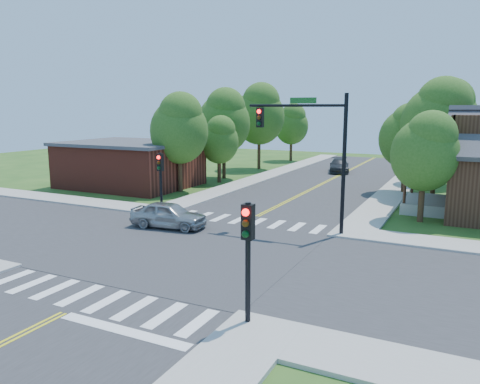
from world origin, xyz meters
The scene contains 25 objects.
ground centered at (0.00, 0.00, 0.00)m, with size 100.00×100.00×0.00m, color #254D18.
road_ns centered at (0.00, 0.00, 0.02)m, with size 10.00×90.00×0.04m, color #2D2D30.
road_ew centered at (0.00, 0.00, 0.03)m, with size 90.00×10.00×0.04m, color #2D2D30.
intersection_patch centered at (0.00, 0.00, 0.00)m, with size 10.20×10.20×0.06m, color #2D2D30.
sidewalk_nw centered at (-15.82, 15.82, 0.07)m, with size 40.00×40.00×0.14m.
crosswalk_north centered at (0.00, 6.20, 0.05)m, with size 8.85×2.00×0.01m.
crosswalk_south centered at (0.00, -6.20, 0.05)m, with size 8.85×2.00×0.01m.
centerline centered at (0.00, 0.00, 0.05)m, with size 0.30×90.00×0.01m.
stop_bar centered at (2.50, -7.60, 0.00)m, with size 4.60×0.45×0.09m, color white.
signal_mast_ne centered at (3.91, 5.59, 4.85)m, with size 5.30×0.42×7.20m.
signal_pole_se centered at (5.60, -5.62, 2.66)m, with size 0.34×0.42×3.80m.
signal_pole_nw centered at (-5.60, 5.58, 2.66)m, with size 0.34×0.42×3.80m.
building_nw centered at (-14.20, 13.20, 1.88)m, with size 10.40×8.40×3.73m.
tree_e_a centered at (9.00, 10.56, 4.17)m, with size 3.75×3.56×6.37m.
tree_e_b centered at (9.09, 18.16, 5.66)m, with size 5.09×4.83×8.64m.
tree_e_c centered at (9.15, 25.71, 5.87)m, with size 5.27×5.00×8.95m.
tree_e_d centered at (9.33, 34.73, 5.51)m, with size 4.95×4.70×8.42m.
tree_w_a centered at (-8.92, 12.76, 5.05)m, with size 4.54×4.31×7.71m.
tree_w_b centered at (-9.12, 20.39, 5.45)m, with size 4.89×4.65×8.32m.
tree_w_c centered at (-8.98, 28.04, 5.98)m, with size 5.36×5.10×9.12m.
tree_w_d centered at (-8.66, 37.03, 4.61)m, with size 4.14×3.93×7.04m.
tree_house centered at (6.89, 19.62, 4.51)m, with size 4.05×3.85×6.89m.
tree_bldg centered at (-8.35, 18.08, 3.84)m, with size 3.45×3.28×5.87m.
car_silver centered at (-3.22, 2.95, 0.71)m, with size 4.36×2.15×1.43m, color #9DA0A3.
car_dgrey centered at (-0.61, 29.16, 0.67)m, with size 3.02×4.97×1.35m, color #2A2C2F.
Camera 1 is at (11.24, -17.53, 6.49)m, focal length 35.00 mm.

